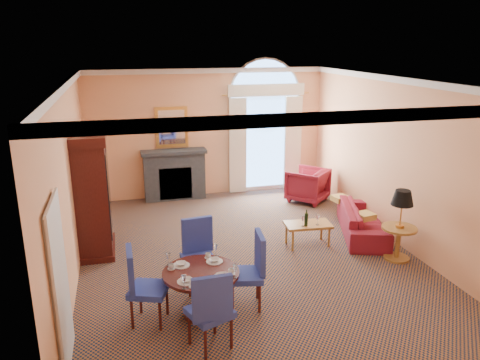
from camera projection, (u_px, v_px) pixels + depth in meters
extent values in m
plane|color=#13223D|center=(247.00, 254.00, 8.78)|extent=(7.50, 7.50, 0.00)
cube|color=#F5AA75|center=(208.00, 133.00, 11.80)|extent=(6.00, 0.04, 3.20)
cube|color=#F5AA75|center=(70.00, 184.00, 7.60)|extent=(0.04, 7.50, 3.20)
cube|color=#F5AA75|center=(396.00, 161.00, 9.05)|extent=(0.04, 7.50, 3.20)
cube|color=white|center=(247.00, 80.00, 7.87)|extent=(6.00, 7.50, 0.04)
cube|color=silver|center=(247.00, 84.00, 7.89)|extent=(6.00, 7.50, 0.12)
cube|color=silver|center=(61.00, 287.00, 5.55)|extent=(0.08, 0.90, 2.06)
cube|color=#393E43|center=(175.00, 176.00, 11.69)|extent=(1.50, 0.40, 1.20)
cube|color=#393E43|center=(174.00, 151.00, 11.48)|extent=(1.60, 0.46, 0.08)
cube|color=gold|center=(172.00, 127.00, 11.50)|extent=(0.80, 0.04, 1.00)
cube|color=silver|center=(172.00, 127.00, 11.48)|extent=(0.64, 0.02, 0.84)
cube|color=silver|center=(264.00, 144.00, 12.25)|extent=(1.90, 0.04, 2.50)
cube|color=#80A7D7|center=(264.00, 144.00, 12.24)|extent=(1.70, 0.02, 2.30)
cylinder|color=silver|center=(265.00, 96.00, 11.89)|extent=(1.90, 0.04, 1.90)
cube|color=beige|center=(238.00, 146.00, 11.96)|extent=(0.45, 0.06, 2.45)
cube|color=beige|center=(293.00, 143.00, 12.32)|extent=(0.45, 0.06, 2.45)
cube|color=beige|center=(267.00, 90.00, 11.74)|extent=(2.00, 0.08, 0.30)
cube|color=#340F0B|center=(93.00, 198.00, 8.60)|extent=(0.58, 1.06, 2.11)
cube|color=#340F0B|center=(87.00, 137.00, 8.28)|extent=(0.65, 1.16, 0.17)
cube|color=#340F0B|center=(97.00, 248.00, 8.89)|extent=(0.65, 1.16, 0.11)
cylinder|color=#340F0B|center=(201.00, 273.00, 6.64)|extent=(1.10, 1.10, 0.05)
cylinder|color=#340F0B|center=(202.00, 295.00, 6.74)|extent=(0.15, 0.15, 0.65)
cylinder|color=#340F0B|center=(202.00, 313.00, 6.83)|extent=(0.55, 0.55, 0.06)
cylinder|color=silver|center=(214.00, 261.00, 6.92)|extent=(0.25, 0.25, 0.01)
imported|color=silver|center=(214.00, 260.00, 6.92)|extent=(0.15, 0.15, 0.04)
imported|color=silver|center=(208.00, 255.00, 7.04)|extent=(0.09, 0.09, 0.07)
cylinder|color=silver|center=(181.00, 265.00, 6.80)|extent=(0.25, 0.25, 0.01)
imported|color=silver|center=(181.00, 264.00, 6.80)|extent=(0.15, 0.15, 0.04)
imported|color=silver|center=(171.00, 266.00, 6.70)|extent=(0.09, 0.09, 0.07)
cylinder|color=silver|center=(186.00, 281.00, 6.35)|extent=(0.25, 0.25, 0.01)
imported|color=silver|center=(186.00, 280.00, 6.34)|extent=(0.15, 0.15, 0.04)
imported|color=silver|center=(193.00, 284.00, 6.21)|extent=(0.09, 0.09, 0.07)
cylinder|color=silver|center=(222.00, 277.00, 6.47)|extent=(0.25, 0.25, 0.01)
imported|color=silver|center=(222.00, 275.00, 6.46)|extent=(0.15, 0.15, 0.04)
imported|color=silver|center=(231.00, 271.00, 6.55)|extent=(0.09, 0.09, 0.07)
cube|color=navy|center=(198.00, 260.00, 7.41)|extent=(0.54, 0.54, 0.09)
cube|color=navy|center=(197.00, 235.00, 7.53)|extent=(0.51, 0.13, 0.60)
cylinder|color=#340F0B|center=(208.00, 268.00, 7.73)|extent=(0.04, 0.04, 0.46)
cylinder|color=#340F0B|center=(184.00, 272.00, 7.61)|extent=(0.04, 0.04, 0.46)
cylinder|color=#340F0B|center=(214.00, 279.00, 7.37)|extent=(0.04, 0.04, 0.46)
cylinder|color=#340F0B|center=(190.00, 283.00, 7.25)|extent=(0.04, 0.04, 0.46)
cube|color=navy|center=(210.00, 312.00, 5.98)|extent=(0.65, 0.65, 0.09)
cube|color=navy|center=(212.00, 299.00, 5.67)|extent=(0.51, 0.09, 0.60)
cylinder|color=#340F0B|center=(205.00, 344.00, 5.79)|extent=(0.04, 0.04, 0.46)
cylinder|color=#340F0B|center=(231.00, 333.00, 6.02)|extent=(0.04, 0.04, 0.46)
cylinder|color=#340F0B|center=(189.00, 329.00, 6.10)|extent=(0.04, 0.04, 0.46)
cylinder|color=#340F0B|center=(215.00, 319.00, 6.32)|extent=(0.04, 0.04, 0.46)
cube|color=navy|center=(245.00, 275.00, 6.92)|extent=(0.60, 0.60, 0.09)
cube|color=navy|center=(260.00, 253.00, 6.90)|extent=(0.13, 0.51, 0.60)
cylinder|color=#340F0B|center=(260.00, 298.00, 6.82)|extent=(0.04, 0.04, 0.46)
cylinder|color=#340F0B|center=(257.00, 285.00, 7.20)|extent=(0.04, 0.04, 0.46)
cylinder|color=#340F0B|center=(233.00, 299.00, 6.80)|extent=(0.04, 0.04, 0.46)
cylinder|color=#340F0B|center=(232.00, 285.00, 7.18)|extent=(0.04, 0.04, 0.46)
cube|color=navy|center=(149.00, 290.00, 6.52)|extent=(0.65, 0.65, 0.09)
cube|color=navy|center=(130.00, 270.00, 6.38)|extent=(0.08, 0.50, 0.60)
cylinder|color=#340F0B|center=(141.00, 299.00, 6.81)|extent=(0.04, 0.04, 0.46)
cylinder|color=#340F0B|center=(132.00, 314.00, 6.43)|extent=(0.04, 0.04, 0.46)
cylinder|color=#340F0B|center=(167.00, 300.00, 6.77)|extent=(0.04, 0.04, 0.46)
cylinder|color=#340F0B|center=(160.00, 316.00, 6.39)|extent=(0.04, 0.04, 0.46)
imported|color=maroon|center=(363.00, 221.00, 9.58)|extent=(1.43, 2.19, 0.59)
imported|color=maroon|center=(307.00, 185.00, 11.58)|extent=(1.26, 1.26, 0.82)
cube|color=#A16D30|center=(308.00, 225.00, 9.04)|extent=(0.92, 0.57, 0.05)
cylinder|color=#A16D30|center=(293.00, 241.00, 8.86)|extent=(0.04, 0.04, 0.39)
cylinder|color=#A16D30|center=(329.00, 237.00, 9.04)|extent=(0.04, 0.04, 0.39)
cylinder|color=#A16D30|center=(286.00, 234.00, 9.18)|extent=(0.04, 0.04, 0.39)
cylinder|color=#A16D30|center=(321.00, 230.00, 9.36)|extent=(0.04, 0.04, 0.39)
cylinder|color=#A16D30|center=(399.00, 228.00, 8.40)|extent=(0.62, 0.62, 0.04)
cylinder|color=#A16D30|center=(398.00, 244.00, 8.49)|extent=(0.08, 0.08, 0.58)
cylinder|color=#A16D30|center=(396.00, 258.00, 8.57)|extent=(0.46, 0.46, 0.04)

